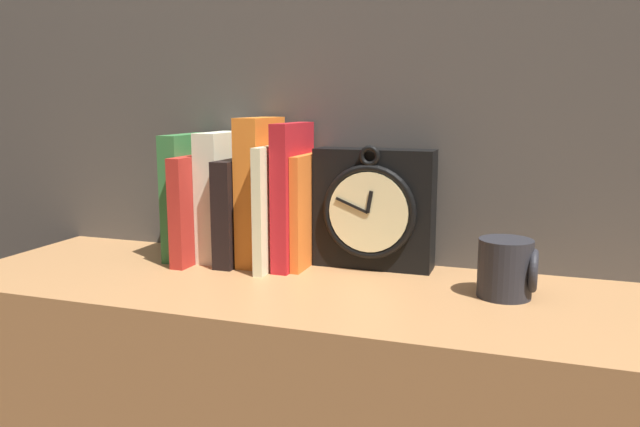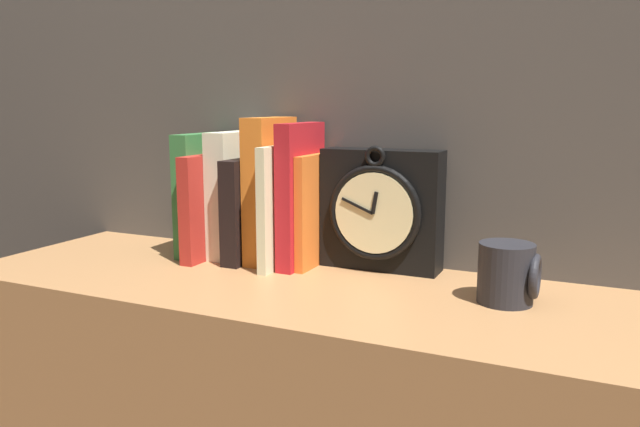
# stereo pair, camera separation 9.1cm
# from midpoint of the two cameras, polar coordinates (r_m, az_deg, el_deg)

# --- Properties ---
(clock) EXTENTS (0.20, 0.07, 0.21)m
(clock) POSITION_cam_midpoint_polar(r_m,az_deg,el_deg) (1.02, 8.09, 0.31)
(clock) COLOR black
(clock) RESTS_ON bookshelf
(book_slot0_green) EXTENTS (0.03, 0.13, 0.22)m
(book_slot0_green) POSITION_cam_midpoint_polar(r_m,az_deg,el_deg) (1.13, -8.52, 1.74)
(book_slot0_green) COLOR #327139
(book_slot0_green) RESTS_ON bookshelf
(book_slot1_red) EXTENTS (0.02, 0.16, 0.18)m
(book_slot1_red) POSITION_cam_midpoint_polar(r_m,az_deg,el_deg) (1.11, -7.65, 0.68)
(book_slot1_red) COLOR #AE2821
(book_slot1_red) RESTS_ON bookshelf
(book_slot2_cream) EXTENTS (0.04, 0.12, 0.22)m
(book_slot2_cream) POSITION_cam_midpoint_polar(r_m,az_deg,el_deg) (1.10, -5.65, 1.70)
(book_slot2_cream) COLOR beige
(book_slot2_cream) RESTS_ON bookshelf
(book_slot3_black) EXTENTS (0.03, 0.14, 0.18)m
(book_slot3_black) POSITION_cam_midpoint_polar(r_m,az_deg,el_deg) (1.08, -4.14, 0.36)
(book_slot3_black) COLOR black
(book_slot3_black) RESTS_ON bookshelf
(book_slot4_orange) EXTENTS (0.04, 0.12, 0.25)m
(book_slot4_orange) POSITION_cam_midpoint_polar(r_m,az_deg,el_deg) (1.06, -2.15, 2.11)
(book_slot4_orange) COLOR orange
(book_slot4_orange) RESTS_ON bookshelf
(book_slot5_cream) EXTENTS (0.02, 0.15, 0.20)m
(book_slot5_cream) POSITION_cam_midpoint_polar(r_m,az_deg,el_deg) (1.04, -0.86, 0.69)
(book_slot5_cream) COLOR beige
(book_slot5_cream) RESTS_ON bookshelf
(book_slot6_red) EXTENTS (0.03, 0.13, 0.24)m
(book_slot6_red) POSITION_cam_midpoint_polar(r_m,az_deg,el_deg) (1.03, 0.74, 1.67)
(book_slot6_red) COLOR #B01A21
(book_slot6_red) RESTS_ON bookshelf
(book_slot7_orange) EXTENTS (0.01, 0.12, 0.19)m
(book_slot7_orange) POSITION_cam_midpoint_polar(r_m,az_deg,el_deg) (1.04, 1.98, 0.23)
(book_slot7_orange) COLOR orange
(book_slot7_orange) RESTS_ON bookshelf
(mug) EXTENTS (0.08, 0.08, 0.08)m
(mug) POSITION_cam_midpoint_polar(r_m,az_deg,el_deg) (0.90, 19.67, -5.23)
(mug) COLOR #232328
(mug) RESTS_ON bookshelf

